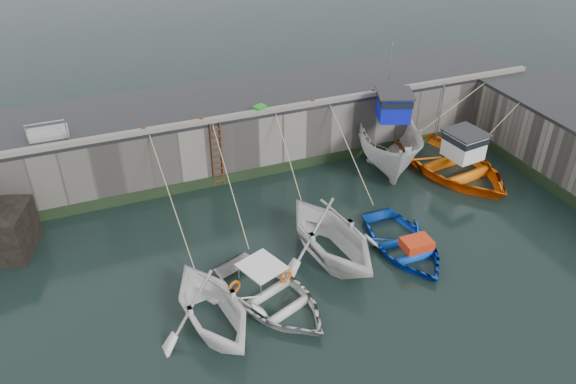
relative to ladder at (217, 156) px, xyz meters
name	(u,v)px	position (x,y,z in m)	size (l,w,h in m)	color
ground	(357,319)	(2.00, -9.91, -1.59)	(120.00, 120.00, 0.00)	black
quay_back	(242,126)	(2.00, 2.59, -0.09)	(30.00, 5.00, 3.00)	slate
road_back	(241,97)	(2.00, 2.59, 1.49)	(30.00, 5.00, 0.16)	black
kerb_back	(256,113)	(2.00, 0.24, 1.67)	(30.00, 0.30, 0.20)	slate
algae_back	(260,172)	(2.00, 0.05, -1.34)	(30.00, 0.08, 0.50)	black
algae_right	(574,202)	(13.96, -7.41, -1.34)	(0.08, 15.00, 0.50)	black
ladder	(217,156)	(0.00, 0.00, 0.00)	(0.51, 0.08, 3.20)	#3F1E0F
boat_near_white	(213,325)	(-2.59, -8.40, -1.59)	(4.00, 4.63, 2.44)	white
boat_near_white_rope	(178,233)	(-2.59, -2.91, -1.59)	(0.04, 6.52, 3.10)	tan
boat_near_blue	(272,302)	(-0.39, -8.09, -1.59)	(3.57, 5.00, 1.04)	silver
boat_near_blue_rope	(228,219)	(-0.39, -2.75, -1.59)	(0.04, 6.24, 3.10)	tan
boat_near_blacktrim	(330,256)	(2.56, -6.56, -1.59)	(4.56, 5.29, 2.79)	silver
boat_near_blacktrim_rope	(286,196)	(2.56, -1.99, -1.59)	(0.04, 4.90, 3.10)	tan
boat_near_navy	(403,249)	(5.47, -7.22, -1.59)	(3.33, 4.67, 0.97)	blue
boat_near_navy_rope	(347,187)	(5.47, -2.32, -1.59)	(0.04, 5.46, 3.10)	tan
boat_far_white	(388,138)	(8.41, -0.73, -0.37)	(5.38, 8.07, 5.92)	silver
boat_far_orange	(451,163)	(10.75, -2.86, -1.13)	(5.83, 7.52, 4.43)	orange
fish_crate	(260,109)	(2.23, 0.43, 1.72)	(0.54, 0.39, 0.31)	#198919
railing	(48,133)	(-6.75, 1.33, 1.77)	(1.60, 1.05, 1.00)	#A5A8AD
bollard_a	(144,129)	(-3.00, 0.34, 1.71)	(0.18, 0.18, 0.28)	#3F1E0F
bollard_b	(201,120)	(-0.50, 0.34, 1.71)	(0.18, 0.18, 0.28)	#3F1E0F
bollard_c	(260,110)	(2.20, 0.34, 1.71)	(0.18, 0.18, 0.28)	#3F1E0F
bollard_d	(313,102)	(4.80, 0.34, 1.71)	(0.18, 0.18, 0.28)	#3F1E0F
bollard_e	(373,92)	(8.00, 0.34, 1.71)	(0.18, 0.18, 0.28)	#3F1E0F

